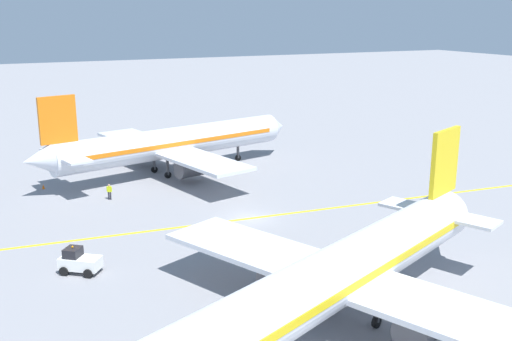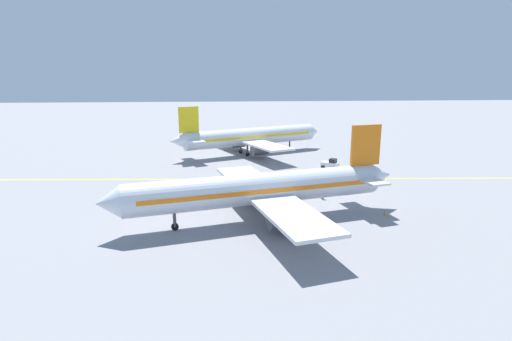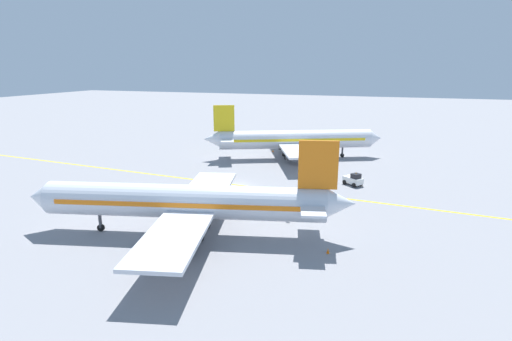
{
  "view_description": "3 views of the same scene",
  "coord_description": "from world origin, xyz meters",
  "px_view_note": "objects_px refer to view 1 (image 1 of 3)",
  "views": [
    {
      "loc": [
        49.01,
        -22.18,
        18.95
      ],
      "look_at": [
        -4.43,
        2.77,
        3.36
      ],
      "focal_mm": 42.0,
      "sensor_mm": 36.0,
      "label": 1
    },
    {
      "loc": [
        -62.86,
        2.86,
        16.41
      ],
      "look_at": [
        -5.29,
        -2.21,
        2.64
      ],
      "focal_mm": 28.0,
      "sensor_mm": 36.0,
      "label": 2
    },
    {
      "loc": [
        -54.79,
        -21.59,
        17.72
      ],
      "look_at": [
        0.03,
        -2.74,
        2.58
      ],
      "focal_mm": 28.0,
      "sensor_mm": 36.0,
      "label": 3
    }
  ],
  "objects_px": {
    "airplane_at_gate": "(171,144)",
    "airplane_adjacent_stand": "(343,273)",
    "traffic_cone_mid_apron": "(458,338)",
    "traffic_cone_near_nose": "(43,186)",
    "ground_crew_worker": "(109,191)",
    "baggage_tug_white": "(79,261)"
  },
  "relations": [
    {
      "from": "airplane_at_gate",
      "to": "traffic_cone_near_nose",
      "type": "height_order",
      "value": "airplane_at_gate"
    },
    {
      "from": "ground_crew_worker",
      "to": "airplane_at_gate",
      "type": "bearing_deg",
      "value": 129.22
    },
    {
      "from": "airplane_adjacent_stand",
      "to": "traffic_cone_mid_apron",
      "type": "distance_m",
      "value": 7.75
    },
    {
      "from": "airplane_at_gate",
      "to": "baggage_tug_white",
      "type": "distance_m",
      "value": 29.06
    },
    {
      "from": "baggage_tug_white",
      "to": "traffic_cone_mid_apron",
      "type": "bearing_deg",
      "value": 43.65
    },
    {
      "from": "airplane_adjacent_stand",
      "to": "ground_crew_worker",
      "type": "xyz_separation_m",
      "value": [
        -32.63,
        -7.46,
        -2.8
      ]
    },
    {
      "from": "baggage_tug_white",
      "to": "ground_crew_worker",
      "type": "height_order",
      "value": "baggage_tug_white"
    },
    {
      "from": "airplane_adjacent_stand",
      "to": "traffic_cone_mid_apron",
      "type": "height_order",
      "value": "airplane_adjacent_stand"
    },
    {
      "from": "airplane_at_gate",
      "to": "baggage_tug_white",
      "type": "bearing_deg",
      "value": -31.12
    },
    {
      "from": "traffic_cone_near_nose",
      "to": "traffic_cone_mid_apron",
      "type": "xyz_separation_m",
      "value": [
        44.06,
        18.76,
        0.0
      ]
    },
    {
      "from": "traffic_cone_near_nose",
      "to": "airplane_at_gate",
      "type": "bearing_deg",
      "value": 91.28
    },
    {
      "from": "airplane_at_gate",
      "to": "traffic_cone_mid_apron",
      "type": "bearing_deg",
      "value": 4.87
    },
    {
      "from": "airplane_adjacent_stand",
      "to": "baggage_tug_white",
      "type": "relative_size",
      "value": 10.22
    },
    {
      "from": "baggage_tug_white",
      "to": "ground_crew_worker",
      "type": "distance_m",
      "value": 18.28
    },
    {
      "from": "baggage_tug_white",
      "to": "traffic_cone_near_nose",
      "type": "xyz_separation_m",
      "value": [
        -24.43,
        -0.03,
        -0.63
      ]
    },
    {
      "from": "traffic_cone_near_nose",
      "to": "baggage_tug_white",
      "type": "bearing_deg",
      "value": 0.06
    },
    {
      "from": "airplane_adjacent_stand",
      "to": "traffic_cone_near_nose",
      "type": "relative_size",
      "value": 61.27
    },
    {
      "from": "airplane_at_gate",
      "to": "traffic_cone_near_nose",
      "type": "relative_size",
      "value": 63.92
    },
    {
      "from": "airplane_at_gate",
      "to": "airplane_adjacent_stand",
      "type": "bearing_deg",
      "value": -2.36
    },
    {
      "from": "traffic_cone_mid_apron",
      "to": "traffic_cone_near_nose",
      "type": "bearing_deg",
      "value": -156.94
    },
    {
      "from": "airplane_at_gate",
      "to": "baggage_tug_white",
      "type": "height_order",
      "value": "airplane_at_gate"
    },
    {
      "from": "airplane_at_gate",
      "to": "ground_crew_worker",
      "type": "distance_m",
      "value": 12.09
    }
  ]
}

